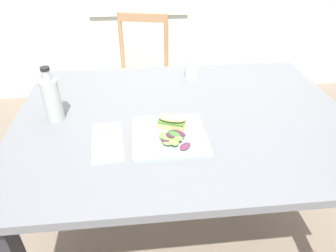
% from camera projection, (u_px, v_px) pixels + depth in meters
% --- Properties ---
extents(ground_plane, '(7.22, 7.22, 0.00)m').
position_uv_depth(ground_plane, '(204.00, 246.00, 1.58)').
color(ground_plane, '#7A6B5B').
extents(dining_table, '(1.36, 1.02, 0.74)m').
position_uv_depth(dining_table, '(183.00, 136.00, 1.31)').
color(dining_table, slate).
rests_on(dining_table, ground).
extents(chair_wooden_far, '(0.49, 0.49, 0.87)m').
position_uv_depth(chair_wooden_far, '(141.00, 76.00, 2.26)').
color(chair_wooden_far, tan).
rests_on(chair_wooden_far, ground).
extents(plate_lunch, '(0.27, 0.27, 0.01)m').
position_uv_depth(plate_lunch, '(169.00, 135.00, 1.12)').
color(plate_lunch, silver).
rests_on(plate_lunch, dining_table).
extents(sandwich_half_front, '(0.11, 0.09, 0.06)m').
position_uv_depth(sandwich_half_front, '(171.00, 122.00, 1.13)').
color(sandwich_half_front, '#DBB270').
rests_on(sandwich_half_front, plate_lunch).
extents(salad_mixed_greens, '(0.12, 0.12, 0.03)m').
position_uv_depth(salad_mixed_greens, '(173.00, 137.00, 1.07)').
color(salad_mixed_greens, '#4C2338').
rests_on(salad_mixed_greens, plate_lunch).
extents(napkin_folded, '(0.12, 0.25, 0.00)m').
position_uv_depth(napkin_folded, '(107.00, 141.00, 1.09)').
color(napkin_folded, silver).
rests_on(napkin_folded, dining_table).
extents(fork_on_napkin, '(0.05, 0.19, 0.00)m').
position_uv_depth(fork_on_napkin, '(107.00, 138.00, 1.10)').
color(fork_on_napkin, silver).
rests_on(fork_on_napkin, napkin_folded).
extents(bottle_cold_brew, '(0.07, 0.07, 0.22)m').
position_uv_depth(bottle_cold_brew, '(52.00, 101.00, 1.18)').
color(bottle_cold_brew, '#472819').
rests_on(bottle_cold_brew, dining_table).
extents(cup_extra_side, '(0.06, 0.06, 0.10)m').
position_uv_depth(cup_extra_side, '(192.00, 69.00, 1.52)').
color(cup_extra_side, white).
rests_on(cup_extra_side, dining_table).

